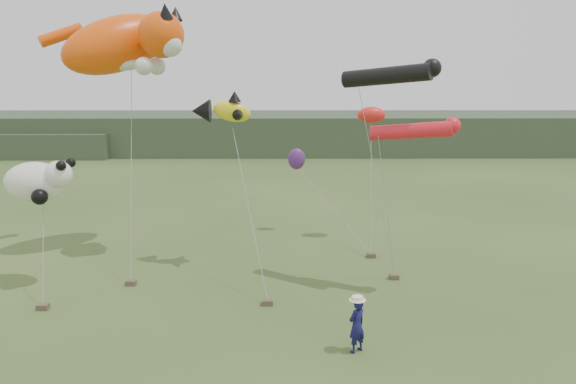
# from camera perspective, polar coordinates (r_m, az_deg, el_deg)

# --- Properties ---
(ground) EXTENTS (120.00, 120.00, 0.00)m
(ground) POSITION_cam_1_polar(r_m,az_deg,el_deg) (18.36, -0.32, -15.42)
(ground) COLOR #385123
(ground) RESTS_ON ground
(headland) EXTENTS (90.00, 13.00, 4.00)m
(headland) POSITION_cam_1_polar(r_m,az_deg,el_deg) (61.40, -3.28, 5.97)
(headland) COLOR #2D3D28
(headland) RESTS_ON ground
(festival_attendant) EXTENTS (0.75, 0.72, 1.74)m
(festival_attendant) POSITION_cam_1_polar(r_m,az_deg,el_deg) (17.81, 7.00, -13.32)
(festival_attendant) COLOR #15134A
(festival_attendant) RESTS_ON ground
(sandbag_anchors) EXTENTS (13.80, 6.08, 0.20)m
(sandbag_anchors) POSITION_cam_1_polar(r_m,az_deg,el_deg) (23.08, -3.91, -9.22)
(sandbag_anchors) COLOR brown
(sandbag_anchors) RESTS_ON ground
(cat_kite) EXTENTS (7.22, 5.55, 3.90)m
(cat_kite) POSITION_cam_1_polar(r_m,az_deg,el_deg) (27.38, -16.03, 14.35)
(cat_kite) COLOR #F34D09
(cat_kite) RESTS_ON ground
(fish_kite) EXTENTS (2.65, 1.79, 1.44)m
(fish_kite) POSITION_cam_1_polar(r_m,az_deg,el_deg) (24.36, -6.85, 8.22)
(fish_kite) COLOR yellow
(fish_kite) RESTS_ON ground
(tube_kites) EXTENTS (4.28, 2.76, 3.11)m
(tube_kites) POSITION_cam_1_polar(r_m,az_deg,el_deg) (21.84, 11.73, 9.43)
(tube_kites) COLOR black
(tube_kites) RESTS_ON ground
(panda_kite) EXTENTS (2.81, 1.82, 1.75)m
(panda_kite) POSITION_cam_1_polar(r_m,az_deg,el_deg) (24.18, -24.00, 1.01)
(panda_kite) COLOR white
(panda_kite) RESTS_ON ground
(misc_kites) EXTENTS (4.87, 2.08, 3.40)m
(misc_kites) POSITION_cam_1_polar(r_m,az_deg,el_deg) (29.04, 5.33, 5.96)
(misc_kites) COLOR red
(misc_kites) RESTS_ON ground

